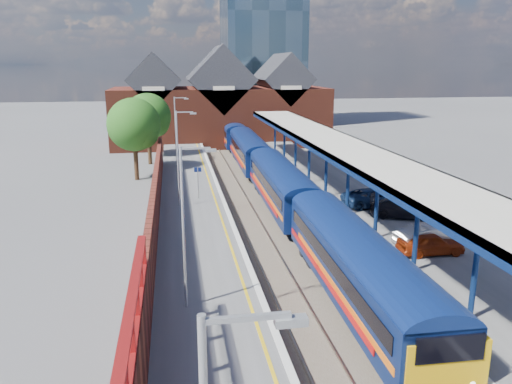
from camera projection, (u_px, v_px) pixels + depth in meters
ground at (250, 190)px, 45.81m from camera, size 240.00×240.00×0.00m
ballast_bed at (271, 222)px, 36.25m from camera, size 6.00×76.00×0.06m
rails at (271, 221)px, 36.22m from camera, size 4.51×76.00×0.14m
left_platform at (195, 220)px, 35.25m from camera, size 5.00×76.00×1.00m
right_platform at (350, 212)px, 37.09m from camera, size 6.00×76.00×1.00m
coping_left at (228, 211)px, 35.50m from camera, size 0.30×76.00×0.05m
coping_right at (313, 207)px, 36.50m from camera, size 0.30×76.00×0.05m
yellow_line at (219, 212)px, 35.41m from camera, size 0.14×76.00×0.01m
train at (263, 163)px, 47.03m from camera, size 3.15×65.95×3.45m
canopy at (338, 145)px, 37.69m from camera, size 4.50×52.00×4.48m
lamp_post_b at (186, 218)px, 20.62m from camera, size 1.48×0.18×7.00m
lamp_post_c at (180, 153)px, 35.91m from camera, size 1.48×0.18×7.00m
lamp_post_d at (177, 127)px, 51.20m from camera, size 1.48×0.18×7.00m
platform_sign at (198, 177)px, 38.61m from camera, size 0.55×0.08×2.50m
brick_wall at (153, 223)px, 28.18m from camera, size 0.35×50.00×3.86m
station_building at (220, 106)px, 71.21m from camera, size 30.00×12.12×13.78m
glass_tower at (262, 13)px, 90.18m from camera, size 14.20×14.20×40.30m
tree_near at (135, 126)px, 48.47m from camera, size 5.20×5.20×8.10m
tree_far at (149, 118)px, 56.28m from camera, size 5.20×5.20×8.10m
parked_car_red at (431, 243)px, 27.44m from camera, size 3.67×1.51×1.25m
parked_car_silver at (430, 237)px, 28.30m from camera, size 4.26×1.93×1.36m
parked_car_dark at (402, 209)px, 34.00m from camera, size 4.66×3.34×1.25m
parked_car_blue at (374, 197)px, 36.76m from camera, size 4.92×2.61×1.32m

